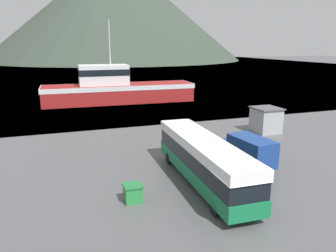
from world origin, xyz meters
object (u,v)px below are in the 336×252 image
(delivery_van, at_px, (247,150))
(fishing_boat, at_px, (116,88))
(tour_bus, at_px, (203,159))
(small_boat, at_px, (104,93))
(storage_bin, at_px, (133,193))
(dock_kiosk, at_px, (266,120))

(delivery_van, relative_size, fishing_boat, 0.23)
(delivery_van, height_order, fishing_boat, fishing_boat)
(tour_bus, bearing_deg, small_boat, 92.79)
(fishing_boat, xyz_separation_m, storage_bin, (-5.45, -34.72, -1.71))
(tour_bus, relative_size, storage_bin, 10.99)
(storage_bin, relative_size, dock_kiosk, 0.39)
(small_boat, bearing_deg, delivery_van, -126.97)
(fishing_boat, xyz_separation_m, small_boat, (-0.92, 7.89, -1.73))
(tour_bus, xyz_separation_m, fishing_boat, (0.32, 33.62, 0.51))
(tour_bus, height_order, storage_bin, tour_bus)
(dock_kiosk, height_order, small_boat, dock_kiosk)
(storage_bin, xyz_separation_m, small_boat, (4.53, 42.61, -0.02))
(delivery_van, distance_m, fishing_boat, 32.00)
(delivery_van, height_order, dock_kiosk, dock_kiosk)
(delivery_van, bearing_deg, small_boat, 91.96)
(tour_bus, xyz_separation_m, small_boat, (-0.61, 41.52, -1.23))
(dock_kiosk, bearing_deg, tour_bus, -140.59)
(tour_bus, distance_m, delivery_van, 5.06)
(fishing_boat, bearing_deg, storage_bin, -7.12)
(storage_bin, relative_size, small_boat, 0.22)
(fishing_boat, xyz_separation_m, dock_kiosk, (11.70, -23.75, -0.91))
(tour_bus, distance_m, dock_kiosk, 15.56)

